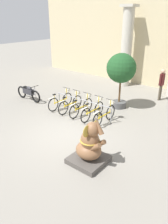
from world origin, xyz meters
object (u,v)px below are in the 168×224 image
(bicycle_2, at_px, (82,107))
(elephant_statue, at_px, (90,147))
(motorcycle, at_px, (29,93))
(potted_tree, at_px, (121,70))
(person_pedestrian, at_px, (162,82))
(bicycle_4, at_px, (105,115))
(bicycle_0, at_px, (61,101))
(bicycle_3, at_px, (93,110))
(bicycle_1, at_px, (71,104))

(bicycle_2, xyz_separation_m, elephant_statue, (2.66, -2.80, 0.19))
(motorcycle, bearing_deg, potted_tree, 27.34)
(bicycle_2, bearing_deg, person_pedestrian, 63.83)
(bicycle_4, bearing_deg, bicycle_0, 179.64)
(bicycle_2, height_order, potted_tree, potted_tree)
(bicycle_2, bearing_deg, motorcycle, -174.29)
(bicycle_0, height_order, bicycle_2, same)
(bicycle_3, height_order, person_pedestrian, person_pedestrian)
(bicycle_2, bearing_deg, bicycle_4, -1.87)
(bicycle_1, relative_size, bicycle_3, 1.00)
(bicycle_4, relative_size, elephant_statue, 0.97)
(bicycle_2, height_order, bicycle_4, same)
(bicycle_0, xyz_separation_m, person_pedestrian, (3.59, 4.49, 0.68))
(bicycle_2, bearing_deg, elephant_statue, -46.43)
(bicycle_3, bearing_deg, bicycle_2, 179.90)
(bicycle_0, bearing_deg, elephant_statue, -34.33)
(bicycle_3, distance_m, person_pedestrian, 4.76)
(bicycle_0, distance_m, person_pedestrian, 5.79)
(bicycle_1, height_order, potted_tree, potted_tree)
(bicycle_3, xyz_separation_m, elephant_statue, (1.97, -2.80, 0.19))
(bicycle_4, xyz_separation_m, elephant_statue, (1.27, -2.75, 0.19))
(person_pedestrian, bearing_deg, elephant_statue, -86.28)
(bicycle_3, xyz_separation_m, motorcycle, (-4.36, -0.36, 0.05))
(bicycle_2, distance_m, elephant_statue, 3.87)
(motorcycle, height_order, person_pedestrian, person_pedestrian)
(elephant_statue, relative_size, motorcycle, 0.90)
(bicycle_1, height_order, bicycle_4, same)
(bicycle_0, height_order, motorcycle, bicycle_0)
(elephant_statue, distance_m, potted_tree, 5.30)
(person_pedestrian, bearing_deg, potted_tree, -117.27)
(bicycle_4, bearing_deg, potted_tree, 102.85)
(person_pedestrian, bearing_deg, bicycle_3, -108.51)
(bicycle_0, relative_size, bicycle_1, 1.00)
(bicycle_1, relative_size, motorcycle, 0.88)
(bicycle_0, bearing_deg, bicycle_3, 0.74)
(bicycle_3, relative_size, elephant_statue, 0.97)
(person_pedestrian, bearing_deg, bicycle_0, -128.63)
(elephant_statue, relative_size, potted_tree, 0.63)
(motorcycle, relative_size, potted_tree, 0.70)
(bicycle_4, bearing_deg, bicycle_2, 178.13)
(bicycle_1, bearing_deg, bicycle_2, 1.64)
(motorcycle, bearing_deg, bicycle_2, 5.71)
(bicycle_3, height_order, elephant_statue, elephant_statue)
(bicycle_0, height_order, bicycle_4, same)
(bicycle_4, xyz_separation_m, motorcycle, (-5.06, -0.32, 0.05))
(bicycle_1, bearing_deg, bicycle_4, -0.70)
(elephant_statue, height_order, potted_tree, potted_tree)
(bicycle_3, relative_size, bicycle_4, 1.00)
(bicycle_0, relative_size, bicycle_4, 1.00)
(elephant_statue, bearing_deg, person_pedestrian, 93.72)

